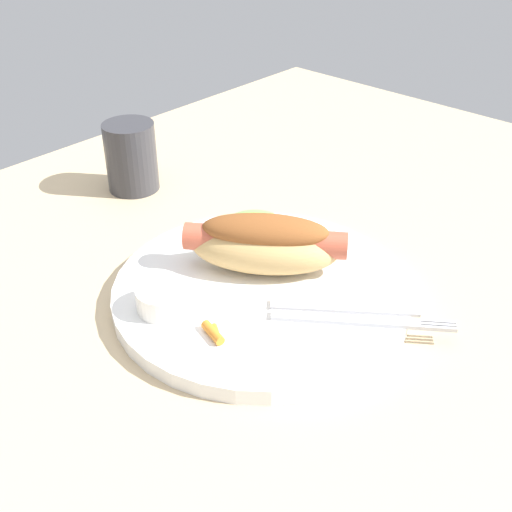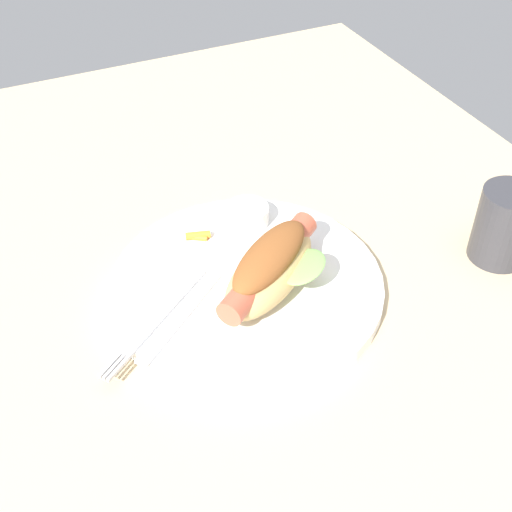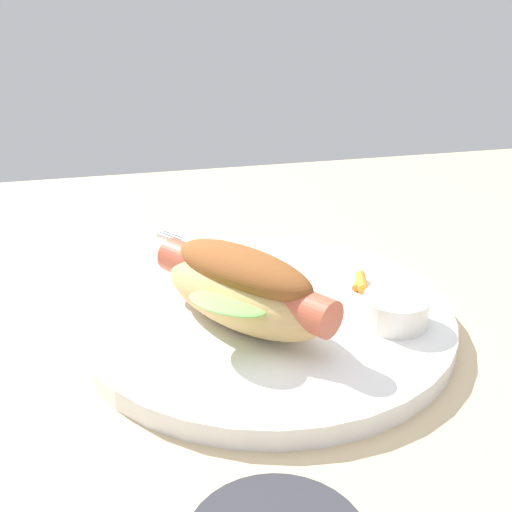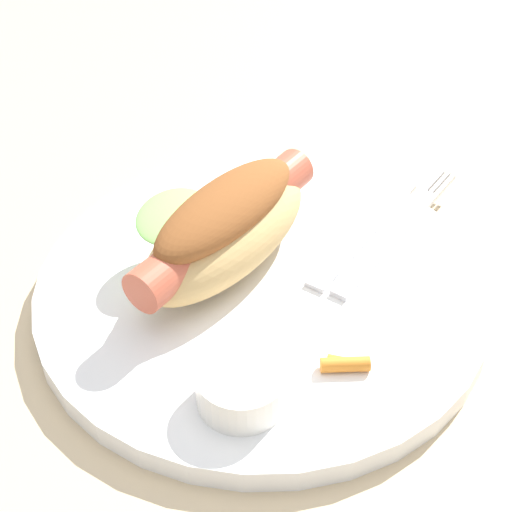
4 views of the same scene
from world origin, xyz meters
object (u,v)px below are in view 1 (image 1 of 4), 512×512
object	(u,v)px
fork	(359,320)
hot_dog	(265,243)
knife	(345,308)
carrot_garnish	(214,333)
plate	(262,291)
drinking_cup	(131,157)
sauce_ramekin	(163,299)

from	to	relation	value
fork	hot_dog	bearing A→B (deg)	140.12
knife	carrot_garnish	xyz separation A→B (cm)	(-10.91, 6.20, 0.22)
plate	fork	xyz separation A→B (cm)	(1.60, -10.38, 1.00)
hot_dog	drinking_cup	size ratio (longest dim) A/B	1.77
drinking_cup	fork	bearing A→B (deg)	-97.48
fork	sauce_ramekin	bearing A→B (deg)	179.39
carrot_garnish	fork	bearing A→B (deg)	-39.04
hot_dog	carrot_garnish	bearing A→B (deg)	-106.26
fork	knife	distance (cm)	2.20
sauce_ramekin	carrot_garnish	distance (cm)	6.34
carrot_garnish	knife	bearing A→B (deg)	-29.60
hot_dog	carrot_garnish	distance (cm)	11.88
knife	carrot_garnish	world-z (taller)	carrot_garnish
plate	drinking_cup	distance (cm)	29.22
knife	plate	bearing A→B (deg)	157.76
hot_dog	knife	bearing A→B (deg)	-35.46
carrot_garnish	sauce_ramekin	bearing A→B (deg)	92.82
sauce_ramekin	fork	size ratio (longest dim) A/B	0.35
sauce_ramekin	carrot_garnish	xyz separation A→B (cm)	(0.31, -6.29, -0.72)
plate	carrot_garnish	size ratio (longest dim) A/B	9.90
knife	drinking_cup	size ratio (longest dim) A/B	1.57
hot_dog	knife	distance (cm)	10.39
hot_dog	fork	distance (cm)	12.42
fork	carrot_garnish	xyz separation A→B (cm)	(-10.21, 8.28, 0.20)
fork	carrot_garnish	bearing A→B (deg)	-165.48
knife	carrot_garnish	distance (cm)	12.55
fork	carrot_garnish	distance (cm)	13.15
carrot_garnish	drinking_cup	bearing A→B (deg)	63.26
carrot_garnish	drinking_cup	distance (cm)	34.04
hot_dog	knife	world-z (taller)	hot_dog
fork	knife	bearing A→B (deg)	125.01
sauce_ramekin	carrot_garnish	bearing A→B (deg)	-87.18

